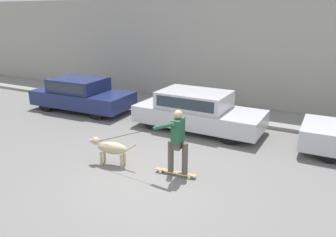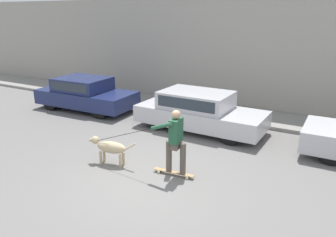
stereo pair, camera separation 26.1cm
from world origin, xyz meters
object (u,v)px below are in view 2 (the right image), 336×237
parked_car_0 (86,94)px  parked_car_1 (199,112)px  skateboarder (175,139)px  dog (110,147)px

parked_car_0 → parked_car_1: bearing=-2.1°
parked_car_0 → parked_car_1: size_ratio=0.95×
parked_car_0 → skateboarder: bearing=-31.3°
parked_car_0 → skateboarder: (5.77, -3.23, 0.30)m
parked_car_0 → parked_car_1: (4.91, 0.00, -0.00)m
dog → parked_car_0: bearing=-50.4°
parked_car_0 → parked_car_1: 4.91m
dog → skateboarder: bearing=178.5°
parked_car_1 → dog: bearing=-102.8°
parked_car_1 → dog: (-0.87, -3.48, -0.17)m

